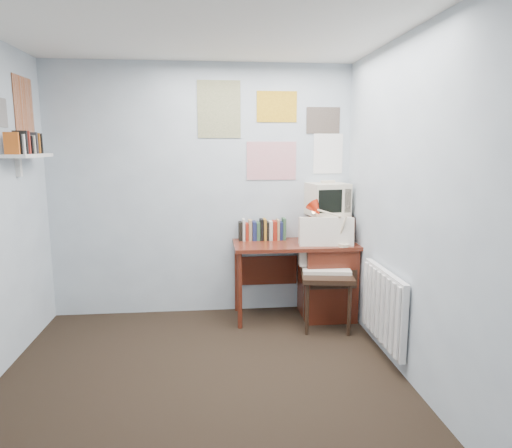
% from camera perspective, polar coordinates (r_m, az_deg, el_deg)
% --- Properties ---
extents(ground, '(3.50, 3.50, 0.00)m').
position_cam_1_polar(ground, '(3.31, -6.78, -21.23)').
color(ground, black).
rests_on(ground, ground).
extents(back_wall, '(3.00, 0.02, 2.50)m').
position_cam_1_polar(back_wall, '(4.61, -6.76, 4.09)').
color(back_wall, silver).
rests_on(back_wall, ground).
extents(right_wall, '(0.02, 3.50, 2.50)m').
position_cam_1_polar(right_wall, '(3.21, 20.61, 1.07)').
color(right_wall, silver).
rests_on(right_wall, ground).
extents(ceiling, '(3.00, 3.50, 0.02)m').
position_cam_1_polar(ceiling, '(2.95, -7.86, 25.43)').
color(ceiling, white).
rests_on(ceiling, back_wall).
extents(desk, '(1.20, 0.55, 0.76)m').
position_cam_1_polar(desk, '(4.64, 8.13, -6.55)').
color(desk, maroon).
rests_on(desk, ground).
extents(desk_chair, '(0.58, 0.56, 1.00)m').
position_cam_1_polar(desk_chair, '(4.32, 8.85, -6.46)').
color(desk_chair, black).
rests_on(desk_chair, ground).
extents(desk_lamp, '(0.30, 0.27, 0.38)m').
position_cam_1_polar(desk_lamp, '(4.35, 10.99, -0.37)').
color(desk_lamp, red).
rests_on(desk_lamp, desk).
extents(tv_riser, '(0.40, 0.30, 0.25)m').
position_cam_1_polar(tv_riser, '(4.66, 9.36, -0.44)').
color(tv_riser, maroon).
rests_on(tv_riser, desk).
extents(crt_tv, '(0.42, 0.39, 0.35)m').
position_cam_1_polar(crt_tv, '(4.63, 8.93, 3.26)').
color(crt_tv, beige).
rests_on(crt_tv, tv_riser).
extents(book_row, '(0.60, 0.14, 0.22)m').
position_cam_1_polar(book_row, '(4.61, 1.55, -0.62)').
color(book_row, maroon).
rests_on(book_row, desk).
extents(radiator, '(0.09, 0.80, 0.60)m').
position_cam_1_polar(radiator, '(3.88, 15.69, -9.90)').
color(radiator, white).
rests_on(radiator, right_wall).
extents(wall_shelf, '(0.20, 0.62, 0.24)m').
position_cam_1_polar(wall_shelf, '(4.21, -26.62, 7.65)').
color(wall_shelf, white).
rests_on(wall_shelf, left_wall).
extents(posters_back, '(1.20, 0.01, 0.90)m').
position_cam_1_polar(posters_back, '(4.63, 1.97, 11.61)').
color(posters_back, white).
rests_on(posters_back, back_wall).
extents(posters_left, '(0.01, 0.70, 0.60)m').
position_cam_1_polar(posters_left, '(4.25, -28.23, 12.68)').
color(posters_left, white).
rests_on(posters_left, left_wall).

